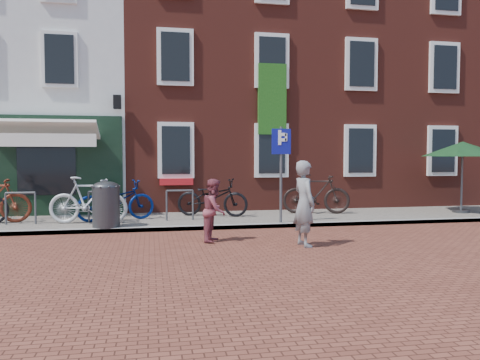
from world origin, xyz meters
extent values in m
plane|color=brown|center=(0.00, 0.00, 0.00)|extent=(80.00, 80.00, 0.00)
cube|color=slate|center=(1.00, 1.50, 0.05)|extent=(24.00, 3.00, 0.10)
cube|color=silver|center=(-5.00, 7.00, 4.50)|extent=(8.00, 8.00, 9.00)
cube|color=maroon|center=(2.00, 7.00, 5.00)|extent=(6.00, 8.00, 10.00)
cube|color=maroon|center=(8.00, 7.00, 5.00)|extent=(6.00, 8.00, 10.00)
cylinder|color=#38393B|center=(-1.33, 0.30, 0.59)|extent=(0.65, 0.65, 0.97)
ellipsoid|color=#38393B|center=(-1.33, 0.30, 1.15)|extent=(0.65, 0.65, 0.29)
cylinder|color=#4C4C4F|center=(3.04, 0.25, 1.34)|extent=(0.07, 0.07, 2.48)
cube|color=navy|center=(3.04, 0.23, 2.20)|extent=(0.50, 0.04, 0.65)
cylinder|color=#4C4C4F|center=(9.05, 1.30, 0.14)|extent=(0.50, 0.50, 0.08)
cylinder|color=#4C4C4F|center=(9.05, 1.30, 1.12)|extent=(0.06, 0.06, 2.04)
cone|color=#143919|center=(9.05, 1.30, 2.14)|extent=(2.43, 2.43, 0.45)
imported|color=slate|center=(2.79, -2.39, 0.87)|extent=(0.51, 0.69, 1.74)
imported|color=brown|center=(1.07, -1.52, 0.67)|extent=(0.71, 0.79, 1.34)
imported|color=navy|center=(-1.18, 1.46, 0.64)|extent=(2.18, 1.27, 1.08)
imported|color=#BABBBD|center=(-1.83, 1.02, 0.70)|extent=(2.06, 0.87, 1.20)
imported|color=black|center=(1.47, 1.86, 0.64)|extent=(2.18, 1.41, 1.08)
imported|color=black|center=(4.60, 1.86, 0.70)|extent=(2.08, 1.05, 1.20)
camera|label=1|loc=(-0.27, -11.39, 1.84)|focal=35.03mm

